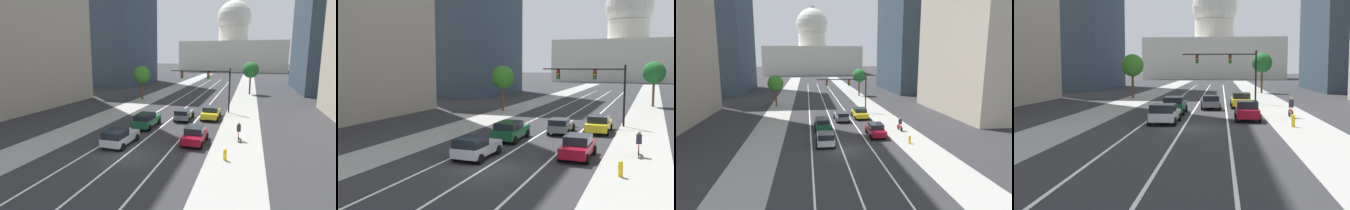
% 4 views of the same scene
% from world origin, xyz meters
% --- Properties ---
extents(ground_plane, '(400.00, 400.00, 0.00)m').
position_xyz_m(ground_plane, '(0.00, 40.00, 0.00)').
color(ground_plane, '#2B2B2D').
extents(sidewalk_left, '(4.28, 130.00, 0.01)m').
position_xyz_m(sidewalk_left, '(-8.34, 35.00, 0.01)').
color(sidewalk_left, gray).
rests_on(sidewalk_left, ground).
extents(sidewalk_right, '(4.28, 130.00, 0.01)m').
position_xyz_m(sidewalk_right, '(8.34, 35.00, 0.01)').
color(sidewalk_right, gray).
rests_on(sidewalk_right, ground).
extents(lane_stripe_left, '(0.16, 90.00, 0.01)m').
position_xyz_m(lane_stripe_left, '(-3.10, 25.00, 0.01)').
color(lane_stripe_left, white).
rests_on(lane_stripe_left, ground).
extents(lane_stripe_center, '(0.16, 90.00, 0.01)m').
position_xyz_m(lane_stripe_center, '(0.00, 25.00, 0.01)').
color(lane_stripe_center, white).
rests_on(lane_stripe_center, ground).
extents(lane_stripe_right, '(0.16, 90.00, 0.01)m').
position_xyz_m(lane_stripe_right, '(3.10, 25.00, 0.01)').
color(lane_stripe_right, white).
rests_on(lane_stripe_right, ground).
extents(capitol_building, '(49.60, 26.18, 35.70)m').
position_xyz_m(capitol_building, '(0.00, 124.50, 11.41)').
color(capitol_building, beige).
rests_on(capitol_building, ground).
extents(car_green, '(2.06, 4.68, 1.57)m').
position_xyz_m(car_green, '(-1.55, 8.38, 0.82)').
color(car_green, '#14512D').
rests_on(car_green, ground).
extents(car_gray, '(2.08, 4.34, 1.41)m').
position_xyz_m(car_gray, '(1.56, 12.87, 0.74)').
color(car_gray, slate).
rests_on(car_gray, ground).
extents(car_silver, '(2.13, 4.11, 1.52)m').
position_xyz_m(car_silver, '(-1.56, 1.89, 0.78)').
color(car_silver, '#B2B5BA').
rests_on(car_silver, ground).
extents(car_crimson, '(1.99, 4.09, 1.54)m').
position_xyz_m(car_crimson, '(4.65, 4.45, 0.79)').
color(car_crimson, maroon).
rests_on(car_crimson, ground).
extents(car_yellow, '(2.16, 4.43, 1.57)m').
position_xyz_m(car_yellow, '(4.66, 14.49, 0.81)').
color(car_yellow, yellow).
rests_on(car_yellow, ground).
extents(traffic_signal_mast, '(8.43, 0.39, 6.08)m').
position_xyz_m(traffic_signal_mast, '(3.74, 18.81, 4.45)').
color(traffic_signal_mast, black).
rests_on(traffic_signal_mast, ground).
extents(fire_hydrant, '(0.26, 0.35, 0.91)m').
position_xyz_m(fire_hydrant, '(7.63, 1.09, 0.46)').
color(fire_hydrant, yellow).
rests_on(fire_hydrant, ground).
extents(cyclist, '(0.37, 1.70, 1.72)m').
position_xyz_m(cyclist, '(8.37, 6.43, 0.85)').
color(cyclist, black).
rests_on(cyclist, ground).
extents(street_tree_mid_right, '(3.22, 3.22, 6.53)m').
position_xyz_m(street_tree_mid_right, '(9.14, 38.65, 4.89)').
color(street_tree_mid_right, '#51381E').
rests_on(street_tree_mid_right, ground).
extents(street_tree_near_left, '(3.00, 3.00, 5.95)m').
position_xyz_m(street_tree_near_left, '(-9.30, 26.15, 4.42)').
color(street_tree_near_left, '#51381E').
rests_on(street_tree_near_left, ground).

